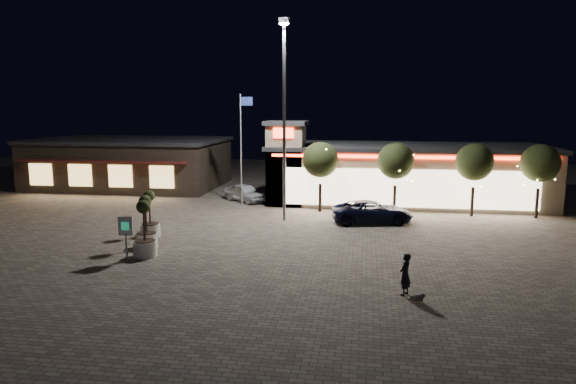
# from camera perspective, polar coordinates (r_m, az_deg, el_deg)

# --- Properties ---
(ground) EXTENTS (90.00, 90.00, 0.00)m
(ground) POSITION_cam_1_polar(r_m,az_deg,el_deg) (25.51, -7.76, -6.79)
(ground) COLOR slate
(ground) RESTS_ON ground
(retail_building) EXTENTS (20.40, 8.40, 6.10)m
(retail_building) POSITION_cam_1_polar(r_m,az_deg,el_deg) (39.67, 12.19, 2.14)
(retail_building) COLOR gray
(retail_building) RESTS_ON ground
(restaurant_building) EXTENTS (16.40, 11.00, 4.30)m
(restaurant_building) POSITION_cam_1_polar(r_m,az_deg,el_deg) (48.53, -17.09, 3.17)
(restaurant_building) COLOR #382D23
(restaurant_building) RESTS_ON ground
(floodlight_pole) EXTENTS (0.60, 0.40, 12.38)m
(floodlight_pole) POSITION_cam_1_polar(r_m,az_deg,el_deg) (31.88, -0.43, 9.30)
(floodlight_pole) COLOR gray
(floodlight_pole) RESTS_ON ground
(flagpole) EXTENTS (0.95, 0.10, 8.00)m
(flagpole) POSITION_cam_1_polar(r_m,az_deg,el_deg) (37.63, -5.11, 5.81)
(flagpole) COLOR white
(flagpole) RESTS_ON ground
(string_tree_a) EXTENTS (2.42, 2.42, 4.79)m
(string_tree_a) POSITION_cam_1_polar(r_m,az_deg,el_deg) (34.79, 3.63, 3.58)
(string_tree_a) COLOR #332319
(string_tree_a) RESTS_ON ground
(string_tree_b) EXTENTS (2.42, 2.42, 4.79)m
(string_tree_b) POSITION_cam_1_polar(r_m,az_deg,el_deg) (34.71, 11.89, 3.38)
(string_tree_b) COLOR #332319
(string_tree_b) RESTS_ON ground
(string_tree_c) EXTENTS (2.42, 2.42, 4.79)m
(string_tree_c) POSITION_cam_1_polar(r_m,az_deg,el_deg) (35.35, 20.02, 3.12)
(string_tree_c) COLOR #332319
(string_tree_c) RESTS_ON ground
(string_tree_d) EXTENTS (2.42, 2.42, 4.79)m
(string_tree_d) POSITION_cam_1_polar(r_m,az_deg,el_deg) (36.34, 26.22, 2.88)
(string_tree_d) COLOR #332319
(string_tree_d) RESTS_ON ground
(pickup_truck) EXTENTS (5.34, 3.21, 1.39)m
(pickup_truck) POSITION_cam_1_polar(r_m,az_deg,el_deg) (32.16, 9.35, -2.17)
(pickup_truck) COLOR black
(pickup_truck) RESTS_ON ground
(white_sedan) EXTENTS (4.02, 3.71, 1.33)m
(white_sedan) POSITION_cam_1_polar(r_m,az_deg,el_deg) (39.08, -4.79, -0.08)
(white_sedan) COLOR silver
(white_sedan) RESTS_ON ground
(pedestrian) EXTENTS (0.63, 0.71, 1.63)m
(pedestrian) POSITION_cam_1_polar(r_m,az_deg,el_deg) (20.18, 12.89, -8.90)
(pedestrian) COLOR black
(pedestrian) RESTS_ON ground
(dog) EXTENTS (0.46, 0.28, 0.25)m
(dog) POSITION_cam_1_polar(r_m,az_deg,el_deg) (19.64, 14.43, -11.25)
(dog) COLOR #59514C
(dog) RESTS_ON ground
(planter_left) EXTENTS (1.06, 1.06, 2.61)m
(planter_left) POSITION_cam_1_polar(r_m,az_deg,el_deg) (29.30, -15.05, -3.28)
(planter_left) COLOR silver
(planter_left) RESTS_ON ground
(planter_mid) EXTENTS (1.12, 1.12, 2.76)m
(planter_mid) POSITION_cam_1_polar(r_m,az_deg,el_deg) (25.51, -15.62, -5.07)
(planter_mid) COLOR silver
(planter_mid) RESTS_ON ground
(planter_right) EXTENTS (1.10, 1.10, 2.71)m
(planter_right) POSITION_cam_1_polar(r_m,az_deg,el_deg) (27.12, -15.46, -4.24)
(planter_right) COLOR silver
(planter_right) RESTS_ON ground
(valet_sign) EXTENTS (0.69, 0.11, 2.09)m
(valet_sign) POSITION_cam_1_polar(r_m,az_deg,el_deg) (25.00, -17.60, -4.02)
(valet_sign) COLOR gray
(valet_sign) RESTS_ON ground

